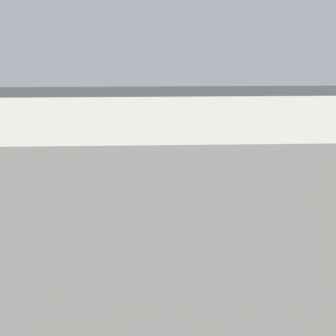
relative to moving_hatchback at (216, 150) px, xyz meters
The scene contains 9 objects.
ground_plane 1.56m from the moving_hatchback, 55.24° to the left, with size 60.00×60.00×0.00m, color black.
kerb_strip 5.30m from the moving_hatchback, 82.63° to the left, with size 24.00×3.20×0.04m, color slate.
moving_hatchback is the anchor object (origin of this frame).
fire_hydrant 5.56m from the moving_hatchback, 40.80° to the left, with size 0.42×0.31×0.80m.
pedestrian 6.19m from the moving_hatchback, 35.12° to the left, with size 0.26×0.57×1.22m.
metal_railing 6.73m from the moving_hatchback, 93.88° to the left, with size 7.64×0.04×1.05m.
sign_post 6.90m from the moving_hatchback, 47.93° to the left, with size 0.07×0.44×2.40m.
puddle_patch 1.73m from the moving_hatchback, 17.27° to the right, with size 3.42×3.42×0.01m, color black.
building_block 12.07m from the moving_hatchback, 73.90° to the left, with size 13.33×2.40×4.97m, color gray.
Camera 1 is at (1.97, 14.56, 5.79)m, focal length 40.00 mm.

